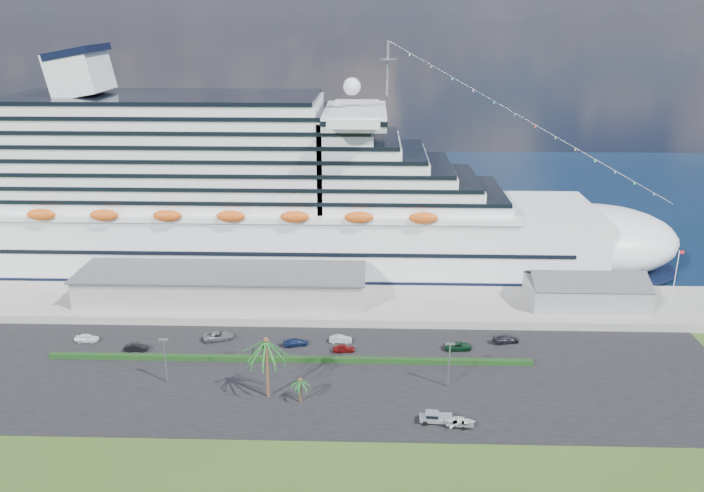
{
  "coord_description": "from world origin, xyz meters",
  "views": [
    {
      "loc": [
        6.78,
        -94.3,
        60.91
      ],
      "look_at": [
        3.04,
        30.0,
        17.55
      ],
      "focal_mm": 35.0,
      "sensor_mm": 36.0,
      "label": 1
    }
  ],
  "objects_px": {
    "parked_car_3": "(296,342)",
    "cruise_ship": "(254,202)",
    "boat_trailer": "(460,421)",
    "pickup_truck": "(435,417)"
  },
  "relations": [
    {
      "from": "cruise_ship",
      "to": "boat_trailer",
      "type": "relative_size",
      "value": 34.82
    },
    {
      "from": "boat_trailer",
      "to": "parked_car_3",
      "type": "bearing_deg",
      "value": 137.17
    },
    {
      "from": "parked_car_3",
      "to": "pickup_truck",
      "type": "xyz_separation_m",
      "value": [
        24.38,
        -24.91,
        0.29
      ]
    },
    {
      "from": "parked_car_3",
      "to": "cruise_ship",
      "type": "bearing_deg",
      "value": 3.66
    },
    {
      "from": "cruise_ship",
      "to": "parked_car_3",
      "type": "relative_size",
      "value": 39.88
    },
    {
      "from": "pickup_truck",
      "to": "boat_trailer",
      "type": "distance_m",
      "value": 3.81
    },
    {
      "from": "parked_car_3",
      "to": "boat_trailer",
      "type": "bearing_deg",
      "value": -147.76
    },
    {
      "from": "cruise_ship",
      "to": "pickup_truck",
      "type": "bearing_deg",
      "value": -60.05
    },
    {
      "from": "cruise_ship",
      "to": "parked_car_3",
      "type": "xyz_separation_m",
      "value": [
        14.08,
        -41.85,
        -15.88
      ]
    },
    {
      "from": "boat_trailer",
      "to": "pickup_truck",
      "type": "bearing_deg",
      "value": 163.58
    }
  ]
}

